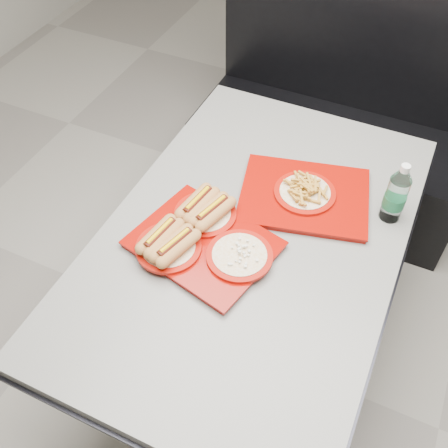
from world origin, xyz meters
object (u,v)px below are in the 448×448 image
at_px(tray_near, 200,237).
at_px(water_bottle, 396,196).
at_px(tray_far, 305,194).
at_px(diner_table, 251,265).
at_px(booth_bench, 336,126).

relative_size(tray_near, water_bottle, 2.15).
height_order(tray_near, tray_far, tray_near).
xyz_separation_m(tray_far, water_bottle, (0.28, 0.04, 0.07)).
bearing_deg(diner_table, tray_far, 65.83).
bearing_deg(tray_near, water_bottle, 35.46).
relative_size(diner_table, water_bottle, 6.45).
bearing_deg(tray_near, diner_table, 38.28).
bearing_deg(water_bottle, tray_near, -144.54).
distance_m(booth_bench, water_bottle, 1.02).
relative_size(booth_bench, tray_near, 2.85).
bearing_deg(diner_table, water_bottle, 34.39).
distance_m(diner_table, booth_bench, 1.11).
xyz_separation_m(booth_bench, tray_far, (0.10, -0.88, 0.37)).
bearing_deg(tray_far, booth_bench, 96.21).
relative_size(booth_bench, tray_far, 2.78).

